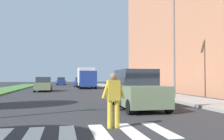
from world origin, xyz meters
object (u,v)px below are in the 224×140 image
street_lamp_right (173,36)px  suv_crossing (136,90)px  sedan_distant (80,82)px  sedan_far_horizon (61,81)px  pedestrian_performer (113,98)px  sedan_midblock (43,85)px  truck_box_delivery (86,77)px

street_lamp_right → suv_crossing: 6.83m
sedan_distant → sedan_far_horizon: (-3.44, 12.67, -0.00)m
pedestrian_performer → sedan_far_horizon: sedan_far_horizon is taller
suv_crossing → sedan_midblock: size_ratio=1.00×
sedan_midblock → sedan_distant: 13.44m
street_lamp_right → sedan_far_horizon: street_lamp_right is taller
street_lamp_right → sedan_distant: (-4.82, 25.16, -3.80)m
sedan_far_horizon → suv_crossing: bearing=-84.3°
pedestrian_performer → suv_crossing: (2.13, 4.35, -0.00)m
pedestrian_performer → sedan_far_horizon: (-2.04, 46.23, -0.14)m
street_lamp_right → sedan_far_horizon: bearing=102.3°
pedestrian_performer → suv_crossing: bearing=64.0°
sedan_midblock → truck_box_delivery: (5.63, 6.59, 0.86)m
sedan_distant → sedan_far_horizon: size_ratio=1.02×
street_lamp_right → sedan_distant: 25.90m
sedan_distant → sedan_far_horizon: same height
pedestrian_performer → suv_crossing: suv_crossing is taller
sedan_midblock → sedan_distant: (5.16, 12.41, 0.02)m
sedan_far_horizon → truck_box_delivery: size_ratio=0.69×
pedestrian_performer → truck_box_delivery: 27.81m
sedan_far_horizon → truck_box_delivery: bearing=-78.1°
pedestrian_performer → sedan_distant: 33.59m
pedestrian_performer → sedan_midblock: 21.49m
suv_crossing → sedan_distant: bearing=91.4°
pedestrian_performer → street_lamp_right: bearing=53.5°
pedestrian_performer → truck_box_delivery: (1.87, 27.74, 0.70)m
suv_crossing → sedan_distant: (-0.73, 29.21, -0.14)m
pedestrian_performer → sedan_far_horizon: 46.27m
street_lamp_right → sedan_midblock: size_ratio=1.62×
truck_box_delivery → street_lamp_right: bearing=-77.3°
pedestrian_performer → truck_box_delivery: bearing=86.1°
suv_crossing → truck_box_delivery: size_ratio=0.74×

